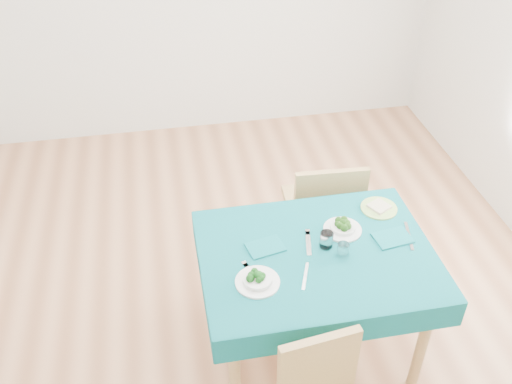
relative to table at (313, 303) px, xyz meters
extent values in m
cube|color=#A06642|center=(-0.24, 0.46, -0.39)|extent=(4.00, 4.50, 0.02)
cube|color=#08555B|center=(0.00, 0.00, 0.00)|extent=(1.22, 0.92, 0.76)
cube|color=#A0804B|center=(0.26, 0.78, 0.19)|extent=(0.48, 0.52, 1.14)
cube|color=silver|center=(-0.36, -0.09, 0.38)|extent=(0.09, 0.18, 0.00)
cube|color=silver|center=(-0.10, -0.15, 0.38)|extent=(0.08, 0.19, 0.00)
cube|color=silver|center=(-0.03, 0.08, 0.38)|extent=(0.06, 0.19, 0.00)
cube|color=silver|center=(0.52, 0.04, 0.38)|extent=(0.07, 0.23, 0.00)
cube|color=#0C5F65|center=(-0.26, 0.09, 0.38)|extent=(0.21, 0.17, 0.01)
cube|color=#0C5F65|center=(0.43, 0.03, 0.38)|extent=(0.21, 0.16, 0.01)
cylinder|color=white|center=(0.06, 0.04, 0.42)|extent=(0.07, 0.07, 0.09)
cylinder|color=white|center=(0.12, -0.04, 0.42)|extent=(0.06, 0.06, 0.08)
cylinder|color=#A2D166|center=(0.45, 0.29, 0.38)|extent=(0.21, 0.21, 0.01)
cube|color=beige|center=(0.45, 0.29, 0.40)|extent=(0.14, 0.14, 0.02)
camera|label=1|loc=(-0.72, -2.08, 2.43)|focal=40.00mm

